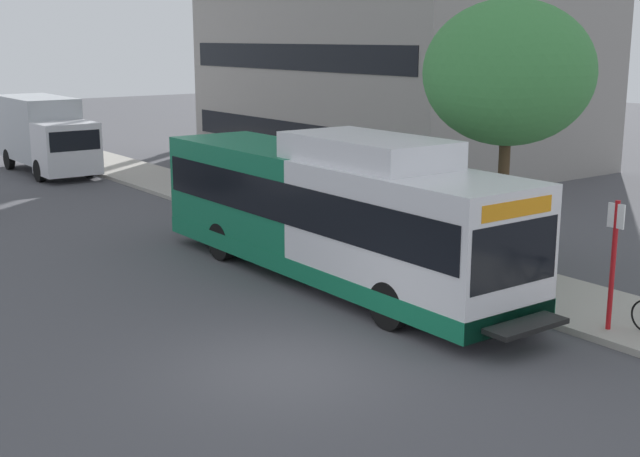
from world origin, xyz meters
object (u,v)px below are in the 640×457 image
(box_truck_background, at_px, (44,133))
(transit_bus, at_px, (330,212))
(bus_stop_sign_pole, at_px, (614,255))
(street_tree_near_stop, at_px, (509,73))

(box_truck_background, bearing_deg, transit_bus, -90.27)
(transit_bus, relative_size, bus_stop_sign_pole, 4.71)
(transit_bus, height_order, box_truck_background, transit_bus)
(transit_bus, distance_m, bus_stop_sign_pole, 6.72)
(transit_bus, height_order, bus_stop_sign_pole, transit_bus)
(bus_stop_sign_pole, relative_size, box_truck_background, 0.37)
(street_tree_near_stop, bearing_deg, bus_stop_sign_pole, -112.04)
(transit_bus, distance_m, street_tree_near_stop, 5.43)
(bus_stop_sign_pole, distance_m, street_tree_near_stop, 5.84)
(street_tree_near_stop, relative_size, box_truck_background, 0.94)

